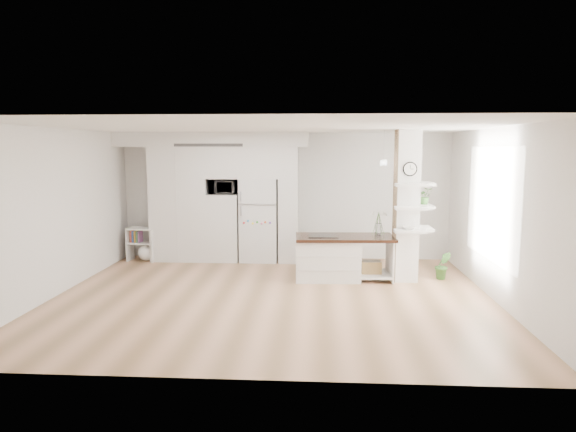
{
  "coord_description": "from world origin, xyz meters",
  "views": [
    {
      "loc": [
        0.74,
        -7.99,
        2.37
      ],
      "look_at": [
        0.2,
        0.9,
        1.2
      ],
      "focal_mm": 32.0,
      "sensor_mm": 36.0,
      "label": 1
    }
  ],
  "objects_px": {
    "refrigerator": "(259,220)",
    "bookshelf": "(144,246)",
    "floor_plant_a": "(443,265)",
    "kitchen_island": "(334,256)"
  },
  "relations": [
    {
      "from": "refrigerator",
      "to": "floor_plant_a",
      "type": "bearing_deg",
      "value": -21.35
    },
    {
      "from": "refrigerator",
      "to": "bookshelf",
      "type": "bearing_deg",
      "value": -175.63
    },
    {
      "from": "refrigerator",
      "to": "bookshelf",
      "type": "distance_m",
      "value": 2.52
    },
    {
      "from": "refrigerator",
      "to": "floor_plant_a",
      "type": "relative_size",
      "value": 3.38
    },
    {
      "from": "bookshelf",
      "to": "kitchen_island",
      "type": "bearing_deg",
      "value": -11.15
    },
    {
      "from": "kitchen_island",
      "to": "floor_plant_a",
      "type": "distance_m",
      "value": 1.99
    },
    {
      "from": "refrigerator",
      "to": "kitchen_island",
      "type": "xyz_separation_m",
      "value": [
        1.54,
        -1.48,
        -0.45
      ]
    },
    {
      "from": "floor_plant_a",
      "to": "refrigerator",
      "type": "bearing_deg",
      "value": 158.65
    },
    {
      "from": "refrigerator",
      "to": "kitchen_island",
      "type": "bearing_deg",
      "value": -43.8
    },
    {
      "from": "kitchen_island",
      "to": "bookshelf",
      "type": "height_order",
      "value": "kitchen_island"
    }
  ]
}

